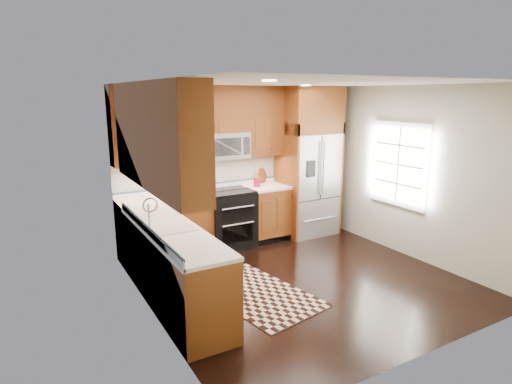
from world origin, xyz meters
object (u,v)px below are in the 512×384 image
refrigerator (308,162)px  rug (256,294)px  range (229,219)px  utensil_crock (257,180)px  knife_block (203,187)px

refrigerator → rug: size_ratio=1.56×
range → rug: bearing=-105.3°
rug → range: bearing=64.3°
range → utensil_crock: utensil_crock is taller
rug → knife_block: size_ratio=6.49×
range → knife_block: bearing=176.6°
refrigerator → utensil_crock: bearing=175.2°
rug → utensil_crock: utensil_crock is taller
utensil_crock → knife_block: bearing=-178.9°
refrigerator → rug: (-2.03, -1.71, -1.30)m
range → utensil_crock: (0.55, 0.05, 0.58)m
knife_block → refrigerator: bearing=-1.8°
range → refrigerator: size_ratio=0.36×
knife_block → rug: bearing=-91.2°
range → refrigerator: 1.76m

